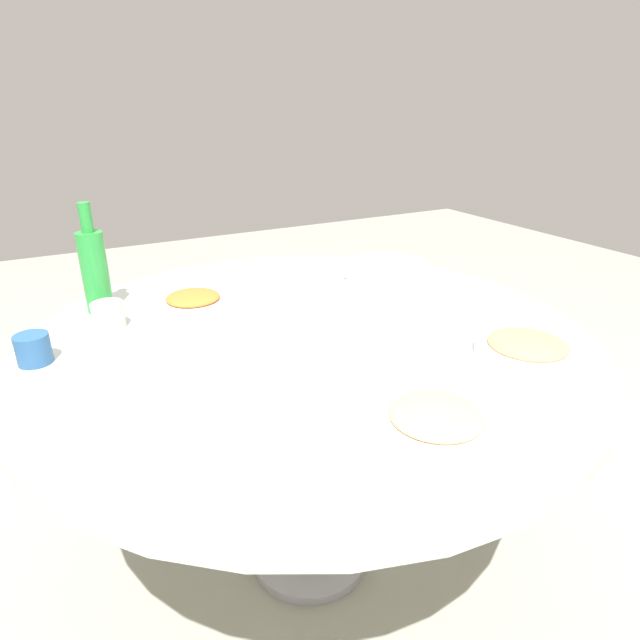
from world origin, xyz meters
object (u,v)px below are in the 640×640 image
object	(u,v)px
round_dining_table	(308,371)
rice_bowl	(234,405)
dish_noodles	(436,419)
dish_tofu_braise	(193,300)
tea_cup_far	(108,315)
tea_cup_near	(33,349)
green_bottle	(95,269)
dish_shrimp	(527,348)
soup_bowl	(386,271)

from	to	relation	value
round_dining_table	rice_bowl	bearing A→B (deg)	135.28
round_dining_table	dish_noodles	world-z (taller)	dish_noodles
dish_tofu_braise	tea_cup_far	world-z (taller)	tea_cup_far
tea_cup_near	tea_cup_far	bearing A→B (deg)	-54.30
dish_noodles	green_bottle	size ratio (longest dim) A/B	0.76
rice_bowl	tea_cup_near	world-z (taller)	rice_bowl
round_dining_table	tea_cup_far	bearing A→B (deg)	58.23
round_dining_table	dish_tofu_braise	bearing A→B (deg)	31.30
dish_shrimp	green_bottle	xyz separation A→B (m)	(0.74, 0.80, 0.10)
green_bottle	tea_cup_far	bearing A→B (deg)	-178.58
green_bottle	soup_bowl	bearing A→B (deg)	-99.67
rice_bowl	dish_tofu_braise	world-z (taller)	rice_bowl
soup_bowl	green_bottle	bearing A→B (deg)	80.33
dish_shrimp	tea_cup_far	distance (m)	1.00
soup_bowl	tea_cup_near	size ratio (longest dim) A/B	3.64
rice_bowl	dish_shrimp	xyz separation A→B (m)	(-0.05, -0.67, -0.02)
round_dining_table	dish_noodles	size ratio (longest dim) A/B	6.20
round_dining_table	rice_bowl	size ratio (longest dim) A/B	5.22
green_bottle	dish_shrimp	bearing A→B (deg)	-132.61
round_dining_table	rice_bowl	distance (m)	0.44
dish_noodles	tea_cup_near	world-z (taller)	tea_cup_near
round_dining_table	tea_cup_far	xyz separation A→B (m)	(0.26, 0.42, 0.14)
dish_tofu_braise	green_bottle	xyz separation A→B (m)	(0.08, 0.23, 0.10)
round_dining_table	dish_tofu_braise	world-z (taller)	dish_tofu_braise
soup_bowl	round_dining_table	bearing A→B (deg)	121.57
green_bottle	tea_cup_far	xyz separation A→B (m)	(-0.13, -0.00, -0.08)
round_dining_table	tea_cup_far	distance (m)	0.52
soup_bowl	dish_shrimp	distance (m)	0.60
soup_bowl	tea_cup_near	world-z (taller)	tea_cup_near
green_bottle	tea_cup_far	world-z (taller)	green_bottle
dish_shrimp	tea_cup_far	xyz separation A→B (m)	(0.61, 0.80, 0.01)
dish_shrimp	soup_bowl	bearing A→B (deg)	-3.34
green_bottle	tea_cup_far	size ratio (longest dim) A/B	3.78
dish_shrimp	round_dining_table	bearing A→B (deg)	47.65
round_dining_table	soup_bowl	xyz separation A→B (m)	(0.25, -0.41, 0.13)
rice_bowl	soup_bowl	size ratio (longest dim) A/B	1.01
dish_shrimp	green_bottle	size ratio (longest dim) A/B	0.78
rice_bowl	soup_bowl	world-z (taller)	rice_bowl
dish_shrimp	dish_tofu_braise	distance (m)	0.88
rice_bowl	soup_bowl	bearing A→B (deg)	-52.07
soup_bowl	tea_cup_near	bearing A→B (deg)	96.46
dish_noodles	dish_tofu_braise	distance (m)	0.81
rice_bowl	tea_cup_far	world-z (taller)	rice_bowl
dish_noodles	tea_cup_near	bearing A→B (deg)	45.39
soup_bowl	tea_cup_far	distance (m)	0.84
dish_shrimp	green_bottle	world-z (taller)	green_bottle
rice_bowl	dish_noodles	size ratio (longest dim) A/B	1.19
dish_noodles	green_bottle	distance (m)	0.97
dish_shrimp	tea_cup_near	size ratio (longest dim) A/B	3.16
tea_cup_near	dish_tofu_braise	bearing A→B (deg)	-65.75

